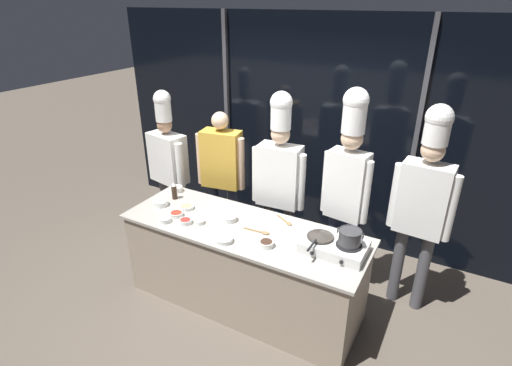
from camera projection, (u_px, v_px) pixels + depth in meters
The scene contains 24 objects.
ground_plane at pixel (244, 301), 4.08m from camera, with size 24.00×24.00×0.00m, color brown.
window_wall_back at pixel (312, 131), 4.82m from camera, with size 5.59×0.09×2.70m.
demo_counter at pixel (244, 266), 3.90m from camera, with size 2.35×0.81×0.88m.
portable_stove at pixel (334, 246), 3.34m from camera, with size 0.54×0.36×0.11m.
frying_pan at pixel (320, 235), 3.36m from camera, with size 0.23×0.40×0.04m.
stock_pot at pixel (350, 237), 3.23m from camera, with size 0.21×0.19×0.13m.
squeeze_bottle_soy at pixel (174, 191), 4.19m from camera, with size 0.06×0.06×0.19m.
prep_bowl_shrimp at pixel (161, 203), 4.08m from camera, with size 0.15×0.15×0.06m.
prep_bowl_bell_pepper at pixel (185, 221), 3.76m from camera, with size 0.12×0.12×0.05m.
prep_bowl_mushrooms at pixel (186, 207), 4.03m from camera, with size 0.15×0.15×0.04m.
prep_bowl_ginger at pixel (200, 221), 3.76m from camera, with size 0.10×0.10×0.04m.
prep_bowl_garlic at pixel (177, 189), 4.38m from camera, with size 0.13×0.13×0.06m.
prep_bowl_soy_glaze at pixel (266, 243), 3.41m from camera, with size 0.13×0.13×0.05m.
prep_bowl_chili_flakes at pixel (176, 214), 3.88m from camera, with size 0.13×0.13×0.04m.
prep_bowl_noodles at pixel (229, 218), 3.80m from camera, with size 0.15×0.15×0.05m.
prep_bowl_bean_sprouts at pixel (165, 219), 3.78m from camera, with size 0.11×0.11×0.05m.
prep_bowl_onion at pixel (224, 239), 3.47m from camera, with size 0.15×0.15×0.04m.
serving_spoon_slotted at pixel (287, 222), 3.78m from camera, with size 0.22×0.14×0.02m.
serving_spoon_solid at pixel (262, 232), 3.61m from camera, with size 0.26×0.05×0.02m.
chef_head at pixel (168, 159), 4.85m from camera, with size 0.62×0.33×1.87m.
person_guest at pixel (222, 169), 4.61m from camera, with size 0.58×0.30×1.69m.
chef_sous at pixel (279, 174), 4.14m from camera, with size 0.58×0.26×2.02m.
chef_line at pixel (348, 176), 3.77m from camera, with size 0.49×0.24×2.12m.
chef_pastry at pixel (424, 197), 3.56m from camera, with size 0.56×0.25×2.04m.
Camera 1 is at (1.65, -2.73, 2.82)m, focal length 28.00 mm.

